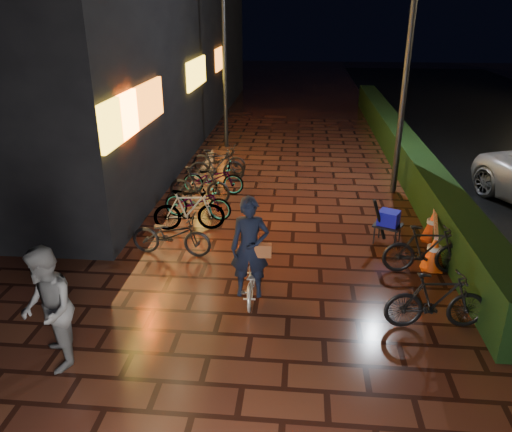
# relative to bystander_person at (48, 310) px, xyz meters

# --- Properties ---
(ground) EXTENTS (80.00, 80.00, 0.00)m
(ground) POSITION_rel_bystander_person_xyz_m (3.20, 2.57, -0.90)
(ground) COLOR #381911
(ground) RESTS_ON ground
(hedge) EXTENTS (0.70, 20.00, 1.00)m
(hedge) POSITION_rel_bystander_person_xyz_m (6.50, 10.57, -0.40)
(hedge) COLOR black
(hedge) RESTS_ON ground
(bystander_person) EXTENTS (1.03, 1.10, 1.80)m
(bystander_person) POSITION_rel_bystander_person_xyz_m (0.00, 0.00, 0.00)
(bystander_person) COLOR #5D5D5F
(bystander_person) RESTS_ON ground
(storefront_block) EXTENTS (12.09, 22.00, 9.00)m
(storefront_block) POSITION_rel_bystander_person_xyz_m (-6.30, 14.06, 3.60)
(storefront_block) COLOR black
(storefront_block) RESTS_ON ground
(lamp_post_hedge) EXTENTS (0.55, 0.19, 5.76)m
(lamp_post_hedge) POSITION_rel_bystander_person_xyz_m (5.85, 7.69, 2.27)
(lamp_post_hedge) COLOR black
(lamp_post_hedge) RESTS_ON ground
(lamp_post_sf) EXTENTS (0.52, 0.26, 5.52)m
(lamp_post_sf) POSITION_rel_bystander_person_xyz_m (0.64, 11.94, 2.14)
(lamp_post_sf) COLOR black
(lamp_post_sf) RESTS_ON ground
(cyclist) EXTENTS (0.69, 1.32, 1.87)m
(cyclist) POSITION_rel_bystander_person_xyz_m (2.53, 1.95, -0.20)
(cyclist) COLOR silver
(cyclist) RESTS_ON ground
(traffic_barrier) EXTENTS (0.73, 1.75, 0.71)m
(traffic_barrier) POSITION_rel_bystander_person_xyz_m (6.03, 4.00, -0.55)
(traffic_barrier) COLOR #E6480C
(traffic_barrier) RESTS_ON ground
(cart_assembly) EXTENTS (0.75, 0.64, 1.04)m
(cart_assembly) POSITION_rel_bystander_person_xyz_m (5.17, 4.39, -0.37)
(cart_assembly) COLOR black
(cart_assembly) RESTS_ON ground
(parked_bikes_storefront) EXTENTS (1.88, 6.10, 0.95)m
(parked_bikes_storefront) POSITION_rel_bystander_person_xyz_m (0.89, 6.25, -0.45)
(parked_bikes_storefront) COLOR black
(parked_bikes_storefront) RESTS_ON ground
(parked_bikes_hedge) EXTENTS (1.84, 2.31, 0.95)m
(parked_bikes_hedge) POSITION_rel_bystander_person_xyz_m (5.57, 2.27, -0.42)
(parked_bikes_hedge) COLOR black
(parked_bikes_hedge) RESTS_ON ground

